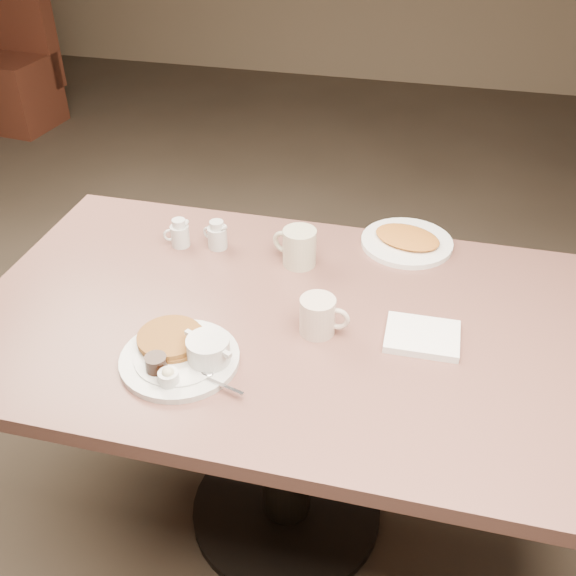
% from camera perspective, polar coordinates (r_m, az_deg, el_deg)
% --- Properties ---
extents(room, '(7.04, 8.04, 2.84)m').
position_cam_1_polar(room, '(1.28, -0.23, 21.05)').
color(room, '#4C3F33').
rests_on(room, ground).
extents(diner_table, '(1.50, 0.90, 0.75)m').
position_cam_1_polar(diner_table, '(1.69, -0.16, -7.02)').
color(diner_table, '#84564C').
rests_on(diner_table, ground).
extents(main_plate, '(0.34, 0.34, 0.07)m').
position_cam_1_polar(main_plate, '(1.46, -8.94, -5.51)').
color(main_plate, silver).
rests_on(main_plate, diner_table).
extents(coffee_mug_near, '(0.12, 0.08, 0.09)m').
position_cam_1_polar(coffee_mug_near, '(1.50, 2.65, -2.36)').
color(coffee_mug_near, beige).
rests_on(coffee_mug_near, diner_table).
extents(napkin, '(0.17, 0.13, 0.02)m').
position_cam_1_polar(napkin, '(1.53, 11.42, -4.09)').
color(napkin, white).
rests_on(napkin, diner_table).
extents(coffee_mug_far, '(0.13, 0.11, 0.10)m').
position_cam_1_polar(coffee_mug_far, '(1.73, 0.90, 3.53)').
color(coffee_mug_far, beige).
rests_on(coffee_mug_far, diner_table).
extents(creamer_left, '(0.07, 0.05, 0.08)m').
position_cam_1_polar(creamer_left, '(1.84, -9.26, 4.61)').
color(creamer_left, silver).
rests_on(creamer_left, diner_table).
extents(creamer_right, '(0.08, 0.06, 0.08)m').
position_cam_1_polar(creamer_right, '(1.82, -6.10, 4.49)').
color(creamer_right, silver).
rests_on(creamer_right, diner_table).
extents(hash_plate, '(0.32, 0.32, 0.04)m').
position_cam_1_polar(hash_plate, '(1.86, 10.15, 4.01)').
color(hash_plate, white).
rests_on(hash_plate, diner_table).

